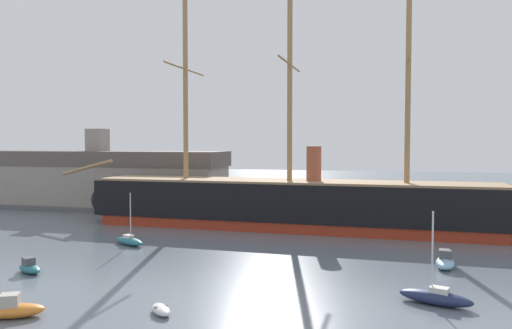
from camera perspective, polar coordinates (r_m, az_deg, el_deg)
tall_ship at (r=68.29m, az=3.95°, el=-4.58°), size 68.75×14.43×33.07m
motorboat_foreground_left at (r=38.64m, az=-26.65°, el=-14.99°), size 4.28×3.27×1.67m
dinghy_near_centre at (r=36.22m, az=-11.13°, el=-16.43°), size 2.55×2.60×0.60m
motorboat_mid_left at (r=50.49m, az=-25.11°, el=-10.94°), size 3.59×2.79×1.40m
sailboat_mid_right at (r=39.72m, az=20.41°, el=-14.39°), size 5.59×3.24×6.98m
sailboat_alongside_bow at (r=59.69m, az=-14.68°, el=-8.68°), size 4.90×3.43×6.21m
motorboat_alongside_stern at (r=51.00m, az=21.38°, el=-10.61°), size 2.14×4.26×1.72m
dinghy_far_left at (r=82.10m, az=-14.10°, el=-5.78°), size 1.81×2.61×0.57m
dockside_warehouse_left at (r=94.55m, az=-18.28°, el=-1.71°), size 52.88×12.94×14.69m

